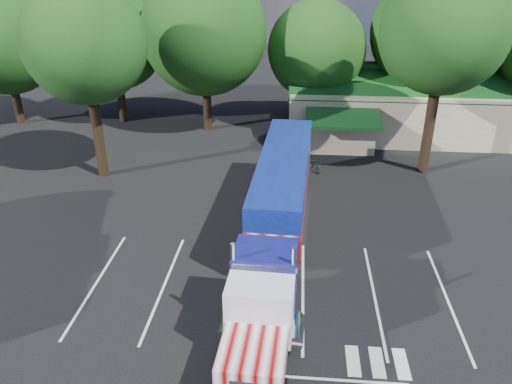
# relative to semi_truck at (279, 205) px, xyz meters

# --- Properties ---
(ground) EXTENTS (120.00, 120.00, 0.00)m
(ground) POSITION_rel_semi_truck_xyz_m (-1.90, 2.12, -2.39)
(ground) COLOR black
(ground) RESTS_ON ground
(event_hall) EXTENTS (24.20, 14.12, 5.55)m
(event_hall) POSITION_rel_semi_truck_xyz_m (11.84, 19.92, -0.18)
(event_hall) COLOR beige
(event_hall) RESTS_ON ground
(tree_row_a) EXTENTS (9.00, 9.00, 11.68)m
(tree_row_a) POSITION_rel_semi_truck_xyz_m (-23.90, 18.62, 4.77)
(tree_row_a) COLOR black
(tree_row_a) RESTS_ON ground
(tree_row_b) EXTENTS (8.40, 8.40, 11.35)m
(tree_row_b) POSITION_rel_semi_truck_xyz_m (-14.90, 19.92, 4.74)
(tree_row_b) COLOR black
(tree_row_b) RESTS_ON ground
(tree_row_c) EXTENTS (10.00, 10.00, 13.05)m
(tree_row_c) POSITION_rel_semi_truck_xyz_m (-6.90, 18.32, 5.64)
(tree_row_c) COLOR black
(tree_row_c) RESTS_ON ground
(tree_row_d) EXTENTS (8.00, 8.00, 10.60)m
(tree_row_d) POSITION_rel_semi_truck_xyz_m (2.10, 19.62, 4.19)
(tree_row_d) COLOR black
(tree_row_d) RESTS_ON ground
(tree_row_e) EXTENTS (9.60, 9.60, 12.90)m
(tree_row_e) POSITION_rel_semi_truck_xyz_m (11.10, 20.12, 5.69)
(tree_row_e) COLOR black
(tree_row_e) RESTS_ON ground
(tree_near_left) EXTENTS (7.60, 7.60, 12.65)m
(tree_near_left) POSITION_rel_semi_truck_xyz_m (-12.40, 8.12, 6.42)
(tree_near_left) COLOR black
(tree_near_left) RESTS_ON ground
(tree_near_right) EXTENTS (8.00, 8.00, 13.50)m
(tree_near_right) POSITION_rel_semi_truck_xyz_m (9.60, 10.62, 7.07)
(tree_near_right) COLOR black
(tree_near_right) RESTS_ON ground
(semi_truck) EXTENTS (3.71, 20.30, 4.23)m
(semi_truck) POSITION_rel_semi_truck_xyz_m (0.00, 0.00, 0.00)
(semi_truck) COLOR black
(semi_truck) RESTS_ON ground
(woman) EXTENTS (0.76, 0.84, 1.93)m
(woman) POSITION_rel_semi_truck_xyz_m (-0.30, -1.48, -1.43)
(woman) COLOR black
(woman) RESTS_ON ground
(bicycle) EXTENTS (1.20, 1.78, 0.88)m
(bicycle) POSITION_rel_semi_truck_xyz_m (2.10, 10.12, -1.95)
(bicycle) COLOR black
(bicycle) RESTS_ON ground
(silver_sedan) EXTENTS (3.79, 1.35, 1.24)m
(silver_sedan) POSITION_rel_semi_truck_xyz_m (10.10, 16.12, -1.77)
(silver_sedan) COLOR #B3B7BB
(silver_sedan) RESTS_ON ground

